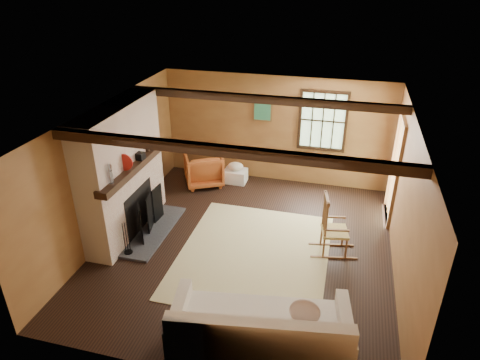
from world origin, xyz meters
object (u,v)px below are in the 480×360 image
(sofa, at_px, (260,335))
(armchair, at_px, (204,169))
(laundry_basket, at_px, (236,176))
(rocking_chair, at_px, (332,229))
(fireplace, at_px, (124,176))

(sofa, relative_size, armchair, 2.86)
(sofa, height_order, laundry_basket, sofa)
(rocking_chair, relative_size, armchair, 1.33)
(sofa, relative_size, laundry_basket, 4.70)
(sofa, distance_m, laundry_basket, 4.86)
(fireplace, bearing_deg, rocking_chair, 3.37)
(armchair, bearing_deg, fireplace, 42.89)
(rocking_chair, xyz_separation_m, laundry_basket, (-2.29, 2.15, -0.31))
(laundry_basket, relative_size, armchair, 0.61)
(fireplace, height_order, sofa, fireplace)
(fireplace, distance_m, armchair, 2.34)
(fireplace, xyz_separation_m, sofa, (2.97, -2.22, -0.78))
(sofa, bearing_deg, fireplace, 134.35)
(rocking_chair, bearing_deg, sofa, 152.62)
(fireplace, distance_m, sofa, 3.79)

